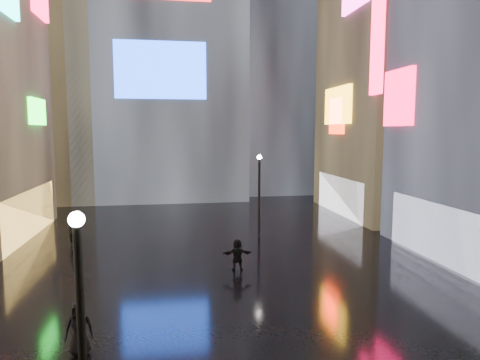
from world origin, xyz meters
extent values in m
plane|color=black|center=(0.00, 20.00, 0.00)|extent=(140.00, 140.00, 0.00)
cube|color=#FFC659|center=(-11.10, 26.00, 1.50)|extent=(0.20, 10.00, 3.00)
cube|color=#1BFA2B|center=(-10.85, 27.82, 7.91)|extent=(0.25, 3.00, 1.71)
cube|color=#FF0C3F|center=(-10.85, 29.70, 15.31)|extent=(0.25, 3.32, 1.94)
cube|color=white|center=(11.10, 17.00, 1.50)|extent=(0.20, 9.00, 3.00)
cube|color=#FF0C3F|center=(10.85, 21.12, 8.58)|extent=(0.25, 2.99, 3.26)
cube|color=#FF0C3F|center=(10.85, 24.00, 14.00)|extent=(0.25, 1.40, 10.00)
cube|color=black|center=(16.00, 30.00, 14.00)|extent=(10.00, 12.00, 28.00)
cube|color=white|center=(11.10, 30.00, 1.50)|extent=(0.20, 9.00, 3.00)
cube|color=#FFAF19|center=(10.85, 30.32, 8.66)|extent=(0.25, 4.92, 2.91)
cube|color=#FF2D0C|center=(10.85, 30.44, 7.84)|extent=(0.25, 2.63, 2.87)
cube|color=#194CFF|center=(-3.00, 36.90, 12.00)|extent=(8.00, 0.20, 5.00)
cube|color=black|center=(9.00, 46.00, 17.00)|extent=(12.00, 12.00, 34.00)
cube|color=black|center=(-14.00, 42.00, 13.00)|extent=(10.00, 10.00, 26.00)
cylinder|color=black|center=(-4.04, 5.82, 2.50)|extent=(0.16, 0.16, 5.00)
sphere|color=white|center=(-4.04, 5.82, 5.05)|extent=(0.30, 0.30, 0.30)
cylinder|color=black|center=(3.12, 23.59, 2.50)|extent=(0.16, 0.16, 5.00)
sphere|color=white|center=(3.12, 23.59, 5.05)|extent=(0.30, 0.30, 0.30)
imported|color=black|center=(-5.10, 10.48, 0.83)|extent=(0.84, 0.58, 1.65)
imported|color=black|center=(0.76, 17.39, 0.76)|extent=(1.43, 0.51, 1.52)
imported|color=black|center=(-7.95, 23.38, 0.81)|extent=(0.65, 0.48, 1.61)
imported|color=black|center=(-5.10, 10.48, 2.09)|extent=(1.18, 1.19, 0.88)
camera|label=1|loc=(-2.34, -2.22, 6.66)|focal=32.00mm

